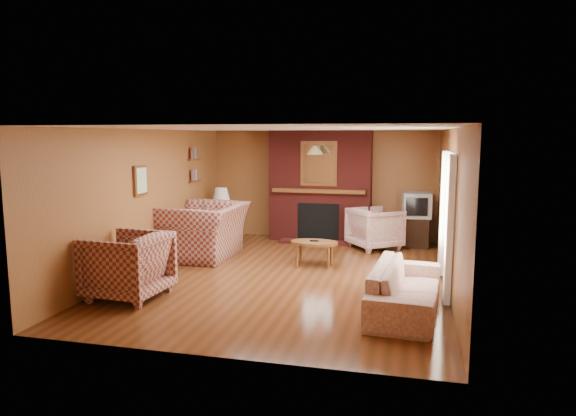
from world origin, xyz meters
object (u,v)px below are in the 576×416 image
(side_table, at_px, (222,228))
(coffee_table, at_px, (314,245))
(fireplace, at_px, (320,187))
(plaid_armchair, at_px, (127,265))
(plaid_loveseat, at_px, (205,231))
(table_lamp, at_px, (221,200))
(crt_tv, at_px, (417,205))
(floral_armchair, at_px, (375,228))
(tv_stand, at_px, (416,232))
(floral_sofa, at_px, (406,288))

(side_table, bearing_deg, coffee_table, -35.65)
(fireplace, bearing_deg, plaid_armchair, -112.74)
(fireplace, height_order, plaid_loveseat, fireplace)
(fireplace, relative_size, table_lamp, 3.86)
(plaid_armchair, relative_size, crt_tv, 1.69)
(floral_armchair, bearing_deg, side_table, 52.51)
(plaid_loveseat, relative_size, table_lamp, 2.51)
(table_lamp, bearing_deg, tv_stand, 4.82)
(coffee_table, bearing_deg, fireplace, 97.41)
(plaid_armchair, bearing_deg, coffee_table, 140.81)
(fireplace, distance_m, crt_tv, 2.08)
(floral_sofa, xyz_separation_m, side_table, (-4.00, 3.74, -0.03))
(tv_stand, bearing_deg, table_lamp, -170.88)
(coffee_table, bearing_deg, plaid_loveseat, 175.72)
(table_lamp, bearing_deg, fireplace, 14.29)
(plaid_armchair, bearing_deg, table_lamp, -174.06)
(fireplace, relative_size, plaid_armchair, 2.33)
(plaid_loveseat, relative_size, coffee_table, 1.86)
(floral_armchair, bearing_deg, crt_tv, -100.68)
(coffee_table, relative_size, side_table, 1.55)
(floral_sofa, bearing_deg, side_table, 51.76)
(fireplace, distance_m, plaid_armchair, 5.09)
(floral_armchair, bearing_deg, plaid_armchair, 105.27)
(floral_sofa, xyz_separation_m, coffee_table, (-1.61, 2.02, 0.08))
(coffee_table, relative_size, table_lamp, 1.35)
(fireplace, distance_m, floral_armchair, 1.57)
(plaid_armchair, height_order, floral_armchair, plaid_armchair)
(fireplace, height_order, crt_tv, fireplace)
(floral_sofa, relative_size, table_lamp, 3.36)
(side_table, relative_size, tv_stand, 0.88)
(fireplace, relative_size, side_table, 4.44)
(plaid_loveseat, bearing_deg, coffee_table, 86.39)
(plaid_loveseat, bearing_deg, table_lamp, -170.20)
(plaid_loveseat, distance_m, side_table, 1.59)
(table_lamp, bearing_deg, crt_tv, 4.74)
(table_lamp, relative_size, tv_stand, 1.01)
(coffee_table, bearing_deg, crt_tv, 49.54)
(floral_armchair, bearing_deg, table_lamp, 52.51)
(fireplace, bearing_deg, side_table, -165.71)
(coffee_table, bearing_deg, tv_stand, 49.62)
(floral_armchair, bearing_deg, tv_stand, -100.36)
(tv_stand, bearing_deg, crt_tv, -85.70)
(plaid_armchair, xyz_separation_m, side_table, (-0.15, 4.12, -0.20))
(coffee_table, height_order, crt_tv, crt_tv)
(fireplace, height_order, floral_sofa, fireplace)
(fireplace, distance_m, side_table, 2.35)
(crt_tv, bearing_deg, plaid_armchair, -131.87)
(fireplace, relative_size, plaid_loveseat, 1.54)
(floral_armchair, bearing_deg, coffee_table, 113.75)
(plaid_loveseat, xyz_separation_m, floral_sofa, (3.75, -2.18, -0.20))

